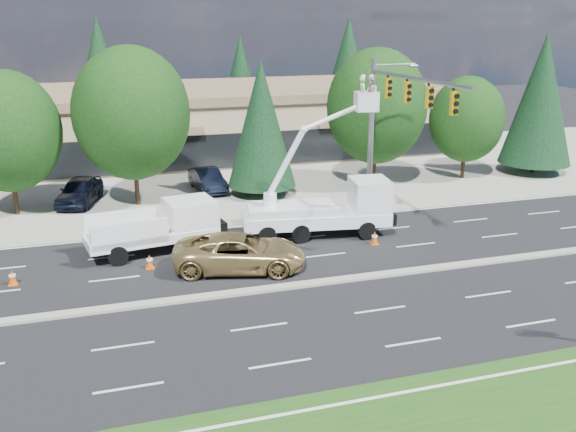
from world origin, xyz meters
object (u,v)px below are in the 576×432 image
object	(u,v)px
signal_mast	(389,116)
utility_pickup	(161,231)
bucket_truck	(330,202)
minivan	(240,252)

from	to	relation	value
signal_mast	utility_pickup	distance (m)	13.55
signal_mast	bucket_truck	distance (m)	5.67
utility_pickup	minivan	bearing A→B (deg)	-57.97
signal_mast	bucket_truck	bearing A→B (deg)	-165.25
signal_mast	minivan	distance (m)	11.61
signal_mast	minivan	size ratio (longest dim) A/B	1.67
utility_pickup	bucket_truck	size ratio (longest dim) A/B	0.79
utility_pickup	minivan	xyz separation A→B (m)	(3.16, -3.64, -0.16)
minivan	bucket_truck	bearing A→B (deg)	-43.71
bucket_truck	minivan	world-z (taller)	bucket_truck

